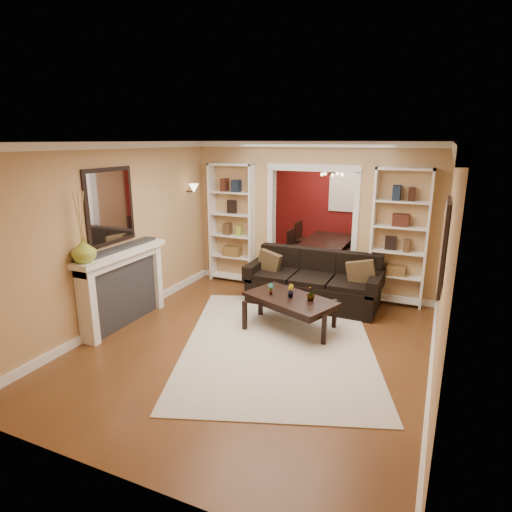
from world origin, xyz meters
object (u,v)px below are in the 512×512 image
at_px(sofa, 313,279).
at_px(bookshelf_left, 232,224).
at_px(coffee_table, 290,313).
at_px(fireplace, 124,288).
at_px(dining_table, 328,253).
at_px(bookshelf_right, 399,238).

height_order(sofa, bookshelf_left, bookshelf_left).
distance_m(coffee_table, bookshelf_left, 2.64).
distance_m(coffee_table, fireplace, 2.51).
bearing_deg(dining_table, fireplace, 154.44).
bearing_deg(sofa, fireplace, -140.47).
xyz_separation_m(sofa, dining_table, (-0.33, 2.30, -0.14)).
bearing_deg(bookshelf_right, coffee_table, -127.22).
xyz_separation_m(fireplace, dining_table, (2.03, 4.25, -0.28)).
distance_m(bookshelf_right, dining_table, 2.50).
bearing_deg(bookshelf_left, sofa, -17.65).
relative_size(sofa, coffee_table, 1.71).
height_order(bookshelf_right, fireplace, bookshelf_right).
height_order(coffee_table, fireplace, fireplace).
distance_m(sofa, bookshelf_right, 1.57).
distance_m(bookshelf_left, dining_table, 2.43).
height_order(sofa, coffee_table, sofa).
xyz_separation_m(bookshelf_left, fireplace, (-0.54, -2.53, -0.57)).
bearing_deg(dining_table, sofa, -171.88).
height_order(bookshelf_left, dining_table, bookshelf_left).
height_order(bookshelf_left, bookshelf_right, same).
bearing_deg(bookshelf_right, bookshelf_left, 180.00).
relative_size(bookshelf_left, bookshelf_right, 1.00).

